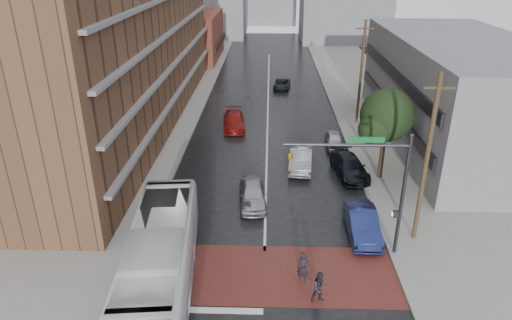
# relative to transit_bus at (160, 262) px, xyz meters

# --- Properties ---
(ground) EXTENTS (160.00, 160.00, 0.00)m
(ground) POSITION_rel_transit_bus_xyz_m (5.07, 1.00, -1.76)
(ground) COLOR black
(ground) RESTS_ON ground
(crosswalk) EXTENTS (14.00, 5.00, 0.02)m
(crosswalk) POSITION_rel_transit_bus_xyz_m (5.07, 1.50, -1.75)
(crosswalk) COLOR maroon
(crosswalk) RESTS_ON ground
(sidewalk_west) EXTENTS (9.00, 90.00, 0.15)m
(sidewalk_west) POSITION_rel_transit_bus_xyz_m (-6.43, 26.00, -1.69)
(sidewalk_west) COLOR gray
(sidewalk_west) RESTS_ON ground
(sidewalk_east) EXTENTS (9.00, 90.00, 0.15)m
(sidewalk_east) POSITION_rel_transit_bus_xyz_m (16.57, 26.00, -1.69)
(sidewalk_east) COLOR gray
(sidewalk_east) RESTS_ON ground
(storefront_west) EXTENTS (8.00, 16.00, 7.00)m
(storefront_west) POSITION_rel_transit_bus_xyz_m (-6.93, 55.00, 1.74)
(storefront_west) COLOR brown
(storefront_west) RESTS_ON ground
(building_east) EXTENTS (11.00, 26.00, 9.00)m
(building_east) POSITION_rel_transit_bus_xyz_m (21.57, 21.00, 2.74)
(building_east) COLOR gray
(building_east) RESTS_ON ground
(street_tree) EXTENTS (4.20, 4.10, 6.90)m
(street_tree) POSITION_rel_transit_bus_xyz_m (13.59, 13.03, 2.97)
(street_tree) COLOR #332319
(street_tree) RESTS_ON ground
(signal_mast) EXTENTS (6.50, 0.30, 7.20)m
(signal_mast) POSITION_rel_transit_bus_xyz_m (10.92, 3.50, 2.97)
(signal_mast) COLOR #2D2D33
(signal_mast) RESTS_ON ground
(utility_pole_near) EXTENTS (1.60, 0.26, 10.00)m
(utility_pole_near) POSITION_rel_transit_bus_xyz_m (13.87, 5.00, 3.38)
(utility_pole_near) COLOR #473321
(utility_pole_near) RESTS_ON ground
(utility_pole_far) EXTENTS (1.60, 0.26, 10.00)m
(utility_pole_far) POSITION_rel_transit_bus_xyz_m (13.87, 25.00, 3.38)
(utility_pole_far) COLOR #473321
(utility_pole_far) RESTS_ON ground
(transit_bus) EXTENTS (4.15, 12.88, 3.52)m
(transit_bus) POSITION_rel_transit_bus_xyz_m (0.00, 0.00, 0.00)
(transit_bus) COLOR silver
(transit_bus) RESTS_ON ground
(pedestrian_a) EXTENTS (0.75, 0.60, 1.77)m
(pedestrian_a) POSITION_rel_transit_bus_xyz_m (7.07, 0.91, -0.87)
(pedestrian_a) COLOR black
(pedestrian_a) RESTS_ON ground
(pedestrian_b) EXTENTS (0.96, 0.83, 1.69)m
(pedestrian_b) POSITION_rel_transit_bus_xyz_m (7.79, -0.50, -0.92)
(pedestrian_b) COLOR #262026
(pedestrian_b) RESTS_ON ground
(car_travel_a) EXTENTS (2.13, 4.53, 1.50)m
(car_travel_a) POSITION_rel_transit_bus_xyz_m (4.18, 8.86, -1.01)
(car_travel_a) COLOR #9FA0A6
(car_travel_a) RESTS_ON ground
(car_travel_b) EXTENTS (2.16, 5.03, 1.61)m
(car_travel_b) POSITION_rel_transit_bus_xyz_m (7.75, 14.66, -0.96)
(car_travel_b) COLOR #A1A3A8
(car_travel_b) RESTS_ON ground
(car_travel_c) EXTENTS (2.54, 5.21, 1.46)m
(car_travel_c) POSITION_rel_transit_bus_xyz_m (1.84, 23.44, -1.03)
(car_travel_c) COLOR maroon
(car_travel_c) RESTS_ON ground
(suv_travel) EXTENTS (2.36, 4.28, 1.14)m
(suv_travel) POSITION_rel_transit_bus_xyz_m (6.74, 37.71, -1.19)
(suv_travel) COLOR black
(suv_travel) RESTS_ON ground
(car_parked_near) EXTENTS (1.68, 4.81, 1.58)m
(car_parked_near) POSITION_rel_transit_bus_xyz_m (10.86, 5.39, -0.97)
(car_parked_near) COLOR #161F4D
(car_parked_near) RESTS_ON ground
(car_parked_mid) EXTENTS (2.83, 5.29, 1.46)m
(car_parked_mid) POSITION_rel_transit_bus_xyz_m (11.37, 13.49, -1.03)
(car_parked_mid) COLOR black
(car_parked_mid) RESTS_ON ground
(car_parked_far) EXTENTS (1.57, 3.67, 1.24)m
(car_parked_far) POSITION_rel_transit_bus_xyz_m (10.94, 19.11, -1.14)
(car_parked_far) COLOR #AEB0B6
(car_parked_far) RESTS_ON ground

